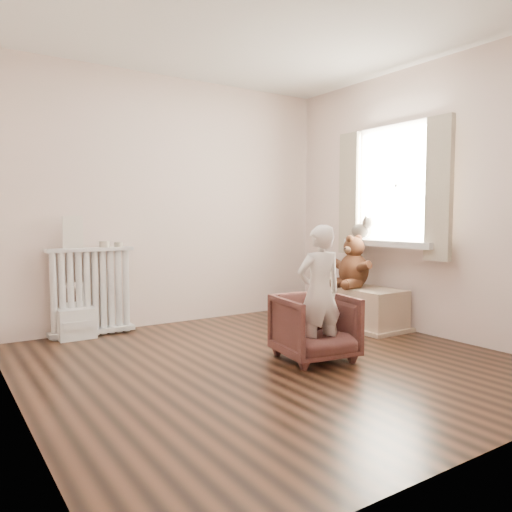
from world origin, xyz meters
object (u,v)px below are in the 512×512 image
armchair (315,327)px  toy_bench (362,308)px  toy_vanity (75,309)px  child (319,292)px  teddy_bear (354,262)px  plush_cat (361,230)px  radiator (91,295)px

armchair → toy_bench: 1.36m
toy_vanity → child: bearing=-52.4°
teddy_bear → plush_cat: (0.19, 0.09, 0.33)m
radiator → toy_bench: (2.45, -1.16, -0.19)m
radiator → toy_vanity: size_ratio=1.62×
armchair → radiator: bearing=133.7°
child → teddy_bear: bearing=-136.5°
teddy_bear → child: bearing=-151.3°
child → plush_cat: bearing=-137.7°
toy_vanity → toy_bench: size_ratio=0.60×
child → toy_bench: 1.43m
radiator → toy_bench: radiator is taller
armchair → teddy_bear: bearing=41.8°
toy_bench → teddy_bear: teddy_bear is taller
armchair → plush_cat: (1.33, 0.83, 0.74)m
toy_vanity → plush_cat: plush_cat is taller
radiator → armchair: (1.25, -1.81, -0.13)m
toy_bench → teddy_bear: bearing=119.0°
radiator → toy_bench: size_ratio=0.97×
teddy_bear → plush_cat: 0.39m
teddy_bear → toy_vanity: bearing=152.0°
plush_cat → toy_bench: bearing=-111.4°
armchair → toy_bench: bearing=37.7°
child → armchair: bearing=-81.0°
child → plush_cat: plush_cat is taller
toy_vanity → teddy_bear: size_ratio=0.98×
toy_bench → plush_cat: plush_cat is taller
radiator → plush_cat: (2.59, -0.98, 0.61)m
toy_vanity → child: child is taller
child → teddy_bear: child is taller
teddy_bear → armchair: bearing=-153.0°
radiator → child: 2.25m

